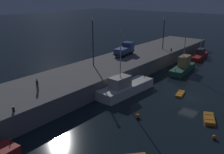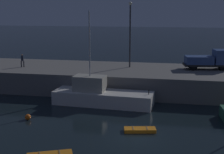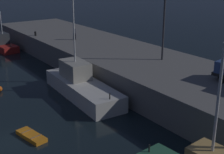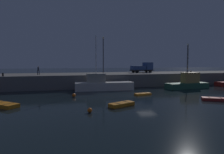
{
  "view_description": "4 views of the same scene",
  "coord_description": "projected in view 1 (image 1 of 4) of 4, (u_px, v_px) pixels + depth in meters",
  "views": [
    {
      "loc": [
        -34.95,
        -12.84,
        15.1
      ],
      "look_at": [
        -4.43,
        11.48,
        2.03
      ],
      "focal_mm": 40.8,
      "sensor_mm": 36.0,
      "label": 1
    },
    {
      "loc": [
        2.51,
        -23.54,
        10.07
      ],
      "look_at": [
        -4.25,
        12.2,
        2.28
      ],
      "focal_mm": 51.11,
      "sensor_mm": 36.0,
      "label": 2
    },
    {
      "loc": [
        19.97,
        -5.38,
        11.39
      ],
      "look_at": [
        -2.73,
        10.68,
        2.02
      ],
      "focal_mm": 51.38,
      "sensor_mm": 36.0,
      "label": 3
    },
    {
      "loc": [
        -11.9,
        -24.8,
        4.95
      ],
      "look_at": [
        -2.82,
        9.18,
        2.32
      ],
      "focal_mm": 29.81,
      "sensor_mm": 36.0,
      "label": 4
    }
  ],
  "objects": [
    {
      "name": "bollard_west",
      "position": [
        13.0,
        109.0,
        27.77
      ],
      "size": [
        0.28,
        0.28,
        0.59
      ],
      "primitive_type": "cylinder",
      "color": "black",
      "rests_on": "pier_quay"
    },
    {
      "name": "rowboat_blue_far",
      "position": [
        209.0,
        119.0,
        31.5
      ],
      "size": [
        3.29,
        2.28,
        0.45
      ],
      "color": "orange",
      "rests_on": "ground"
    },
    {
      "name": "fishing_boat_white",
      "position": [
        125.0,
        87.0,
        39.51
      ],
      "size": [
        10.77,
        3.71,
        9.91
      ],
      "color": "silver",
      "rests_on": "ground"
    },
    {
      "name": "rowboat_white_mid",
      "position": [
        180.0,
        94.0,
        39.32
      ],
      "size": [
        2.77,
        1.44,
        0.33
      ],
      "color": "orange",
      "rests_on": "ground"
    },
    {
      "name": "fishing_trawler_red",
      "position": [
        183.0,
        66.0,
        50.56
      ],
      "size": [
        8.87,
        3.15,
        8.42
      ],
      "color": "#2D6647",
      "rests_on": "ground"
    },
    {
      "name": "pier_quay",
      "position": [
        109.0,
        70.0,
        47.15
      ],
      "size": [
        70.6,
        10.49,
        2.65
      ],
      "color": "slate",
      "rests_on": "ground"
    },
    {
      "name": "lamp_post_east",
      "position": [
        164.0,
        31.0,
        57.11
      ],
      "size": [
        0.44,
        0.44,
        7.0
      ],
      "color": "#38383D",
      "rests_on": "pier_quay"
    },
    {
      "name": "dockworker",
      "position": [
        37.0,
        84.0,
        33.44
      ],
      "size": [
        0.42,
        0.41,
        1.69
      ],
      "color": "black",
      "rests_on": "pier_quay"
    },
    {
      "name": "ground_plane",
      "position": [
        190.0,
        98.0,
        38.31
      ],
      "size": [
        320.0,
        320.0,
        0.0
      ],
      "primitive_type": "plane",
      "color": "black"
    },
    {
      "name": "utility_truck",
      "position": [
        125.0,
        49.0,
        52.62
      ],
      "size": [
        5.98,
        2.85,
        2.47
      ],
      "color": "black",
      "rests_on": "pier_quay"
    },
    {
      "name": "lamp_post_west",
      "position": [
        93.0,
        38.0,
        43.89
      ],
      "size": [
        0.44,
        0.44,
        8.32
      ],
      "color": "#38383D",
      "rests_on": "pier_quay"
    },
    {
      "name": "mooring_buoy_near",
      "position": [
        138.0,
        116.0,
        32.05
      ],
      "size": [
        0.55,
        0.55,
        0.55
      ],
      "primitive_type": "sphere",
      "color": "orange",
      "rests_on": "ground"
    },
    {
      "name": "mooring_buoy_mid",
      "position": [
        214.0,
        137.0,
        27.43
      ],
      "size": [
        0.48,
        0.48,
        0.48
      ],
      "primitive_type": "sphere",
      "color": "orange",
      "rests_on": "ground"
    },
    {
      "name": "fishing_boat_orange",
      "position": [
        199.0,
        55.0,
        61.05
      ],
      "size": [
        8.21,
        2.84,
        5.94
      ],
      "color": "red",
      "rests_on": "ground"
    },
    {
      "name": "bollard_central",
      "position": [
        171.0,
        50.0,
        56.09
      ],
      "size": [
        0.28,
        0.28,
        0.63
      ],
      "primitive_type": "cylinder",
      "color": "black",
      "rests_on": "pier_quay"
    }
  ]
}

